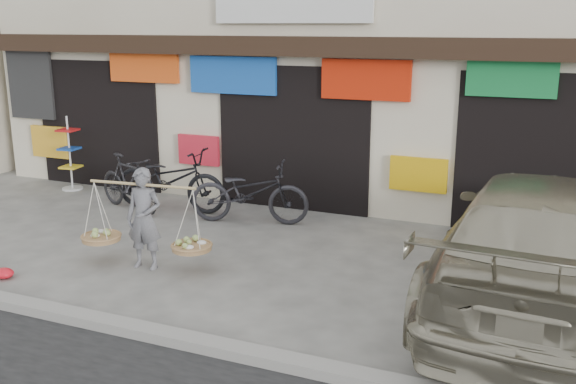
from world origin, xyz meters
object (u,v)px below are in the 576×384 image
at_px(street_vendor, 144,223).
at_px(bike_1, 129,183).
at_px(bike_0, 170,179).
at_px(display_rack, 70,160).
at_px(bike_2, 250,192).
at_px(suv, 546,243).

height_order(street_vendor, bike_1, street_vendor).
xyz_separation_m(bike_0, display_rack, (-2.82, 0.50, 0.04)).
height_order(bike_0, bike_1, bike_0).
relative_size(bike_0, bike_2, 1.07).
height_order(bike_2, display_rack, display_rack).
bearing_deg(bike_0, street_vendor, -158.15).
bearing_deg(bike_0, bike_1, 110.07).
relative_size(bike_1, suv, 0.30).
xyz_separation_m(bike_1, suv, (7.37, -1.58, 0.31)).
height_order(bike_0, bike_2, bike_0).
xyz_separation_m(bike_1, display_rack, (-2.10, 0.83, 0.10)).
bearing_deg(bike_0, bike_2, -99.04).
distance_m(street_vendor, bike_2, 2.59).
distance_m(bike_1, display_rack, 2.26).
bearing_deg(suv, street_vendor, 11.59).
distance_m(street_vendor, bike_0, 3.00).
distance_m(bike_2, display_rack, 4.60).
height_order(bike_1, suv, suv).
relative_size(bike_1, bike_2, 0.84).
height_order(street_vendor, display_rack, display_rack).
distance_m(bike_1, bike_2, 2.46).
bearing_deg(bike_1, display_rack, 88.58).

